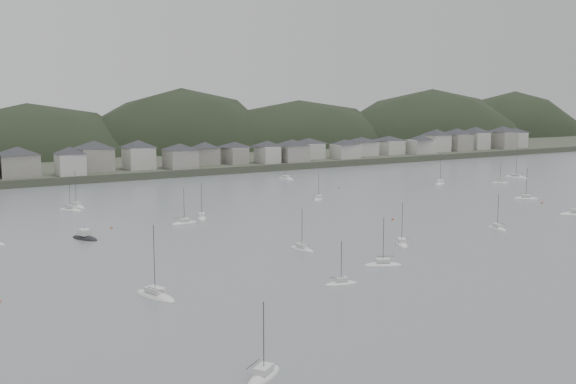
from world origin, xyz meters
TOP-DOWN VIEW (x-y plane):
  - ground at (0.00, 0.00)m, footprint 900.00×900.00m
  - far_shore_land at (0.00, 295.00)m, footprint 900.00×250.00m
  - forested_ridge at (4.83, 269.40)m, footprint 851.55×103.94m
  - waterfront_town at (50.59, 183.34)m, footprint 451.48×28.46m
  - sailboat_lead at (82.38, 99.48)m, footprint 9.31×7.57m
  - moored_fleet at (8.97, 57.37)m, footprint 233.55×170.29m
  - motor_launch_far at (-58.59, 69.46)m, footprint 5.88×8.66m
  - mooring_buoys at (-6.09, 64.71)m, footprint 160.32×134.20m

SIDE VIEW (x-z plane):
  - forested_ridge at x=4.83m, z-range -62.57..40.00m
  - ground at x=0.00m, z-range 0.00..0.00m
  - mooring_buoys at x=-6.09m, z-range -0.20..0.50m
  - sailboat_lead at x=82.38m, z-range -6.13..6.47m
  - moored_fleet at x=8.97m, z-range -6.54..6.89m
  - motor_launch_far at x=-58.59m, z-range -1.68..2.26m
  - far_shore_land at x=0.00m, z-range 0.00..3.00m
  - waterfront_town at x=50.59m, z-range 2.20..15.12m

